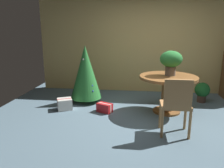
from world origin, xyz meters
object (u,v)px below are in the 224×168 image
flower_vase (171,60)px  wooden_chair_near (176,103)px  potted_plant (202,91)px  gift_box_cream (65,104)px  round_dining_table (168,87)px  holiday_tree (86,72)px  gift_box_red (105,108)px

flower_vase → wooden_chair_near: bearing=-91.9°
flower_vase → potted_plant: bearing=38.8°
gift_box_cream → round_dining_table: bearing=2.9°
round_dining_table → flower_vase: 0.53m
holiday_tree → gift_box_cream: (-0.34, -0.57, -0.60)m
flower_vase → gift_box_red: 1.66m
holiday_tree → gift_box_cream: holiday_tree is taller
wooden_chair_near → gift_box_red: wooden_chair_near is taller
round_dining_table → gift_box_cream: bearing=-177.1°
wooden_chair_near → gift_box_cream: wooden_chair_near is taller
flower_vase → holiday_tree: holiday_tree is taller
wooden_chair_near → gift_box_cream: size_ratio=2.49×
wooden_chair_near → potted_plant: bearing=63.5°
wooden_chair_near → potted_plant: size_ratio=2.03×
gift_box_cream → potted_plant: (3.07, 0.87, 0.15)m
flower_vase → wooden_chair_near: 1.23m
holiday_tree → gift_box_red: size_ratio=3.73×
gift_box_red → potted_plant: 2.38m
gift_box_cream → flower_vase: bearing=4.6°
potted_plant → round_dining_table: bearing=-139.8°
gift_box_red → gift_box_cream: 0.88m
round_dining_table → gift_box_cream: size_ratio=3.04×
gift_box_red → holiday_tree: bearing=130.8°
holiday_tree → gift_box_red: (0.54, -0.63, -0.62)m
gift_box_red → gift_box_cream: (-0.88, 0.06, 0.02)m
wooden_chair_near → holiday_tree: 2.37m
holiday_tree → gift_box_red: 1.04m
holiday_tree → potted_plant: holiday_tree is taller
flower_vase → wooden_chair_near: (-0.04, -1.12, -0.53)m
holiday_tree → gift_box_cream: bearing=-120.8°
gift_box_cream → holiday_tree: bearing=59.2°
round_dining_table → holiday_tree: (-1.82, 0.46, 0.17)m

